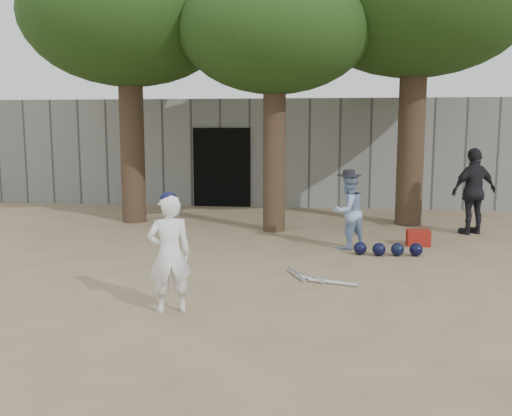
# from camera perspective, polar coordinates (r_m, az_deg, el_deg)

# --- Properties ---
(ground) EXTENTS (70.00, 70.00, 0.00)m
(ground) POSITION_cam_1_polar(r_m,az_deg,el_deg) (8.40, -4.94, -7.33)
(ground) COLOR #937C5E
(ground) RESTS_ON ground
(boy_player) EXTENTS (0.62, 0.52, 1.44)m
(boy_player) POSITION_cam_1_polar(r_m,az_deg,el_deg) (6.94, -8.64, -4.58)
(boy_player) COLOR white
(boy_player) RESTS_ON ground
(spectator_blue) EXTENTS (0.85, 0.83, 1.39)m
(spectator_blue) POSITION_cam_1_polar(r_m,az_deg,el_deg) (10.59, 9.20, -0.34)
(spectator_blue) COLOR #88A7D2
(spectator_blue) RESTS_ON ground
(spectator_dark) EXTENTS (1.14, 0.86, 1.80)m
(spectator_dark) POSITION_cam_1_polar(r_m,az_deg,el_deg) (12.69, 20.95, 1.57)
(spectator_dark) COLOR black
(spectator_dark) RESTS_ON ground
(red_bag) EXTENTS (0.42, 0.33, 0.30)m
(red_bag) POSITION_cam_1_polar(r_m,az_deg,el_deg) (11.21, 15.91, -2.89)
(red_bag) COLOR #A41516
(red_bag) RESTS_ON ground
(back_building) EXTENTS (16.00, 5.24, 3.00)m
(back_building) POSITION_cam_1_polar(r_m,az_deg,el_deg) (18.34, 1.68, 5.85)
(back_building) COLOR gray
(back_building) RESTS_ON ground
(helmet_row) EXTENTS (1.19, 0.29, 0.23)m
(helmet_row) POSITION_cam_1_polar(r_m,az_deg,el_deg) (10.23, 13.07, -4.03)
(helmet_row) COLOR black
(helmet_row) RESTS_ON ground
(bat_pile) EXTENTS (1.06, 0.83, 0.06)m
(bat_pile) POSITION_cam_1_polar(r_m,az_deg,el_deg) (8.46, 5.82, -7.03)
(bat_pile) COLOR silver
(bat_pile) RESTS_ON ground
(tree_row) EXTENTS (11.40, 5.80, 6.69)m
(tree_row) POSITION_cam_1_polar(r_m,az_deg,el_deg) (13.19, 2.89, 18.84)
(tree_row) COLOR brown
(tree_row) RESTS_ON ground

